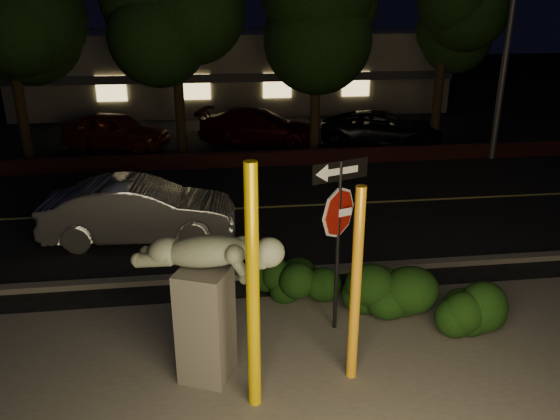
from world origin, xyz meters
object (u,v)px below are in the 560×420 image
Objects in this scene: yellow_pole_left at (253,293)px; silver_sedan at (140,211)px; parked_car_dark at (382,129)px; yellow_pole_right at (356,288)px; signpost at (339,213)px; parked_car_red at (116,131)px; parked_car_darkred at (259,127)px; sculpture at (207,290)px.

silver_sedan is at bearing 109.43° from yellow_pole_left.
yellow_pole_right is at bearing -177.47° from parked_car_dark.
parked_car_red is (-5.65, 13.74, -1.45)m from signpost.
parked_car_red is 10.57m from parked_car_dark.
parked_car_dark is at bearing -82.41° from parked_car_darkred.
sculpture is at bearing -174.86° from signpost.
yellow_pole_left is 15.55m from parked_car_darkred.
parked_car_darkred is (0.01, 13.70, -1.46)m from signpost.
parked_car_dark is at bearing 70.85° from yellow_pole_right.
parked_car_dark is (4.94, 14.21, -0.86)m from yellow_pole_right.
sculpture is 14.92m from parked_car_darkred.
silver_sedan is (-3.69, 5.78, -0.79)m from yellow_pole_right.
parked_car_darkred is 4.95m from parked_car_dark.
yellow_pole_right reaches higher than silver_sedan.
parked_car_darkred is (5.66, -0.04, -0.00)m from parked_car_red.
sculpture is at bearing -171.23° from parked_car_darkred.
yellow_pole_left is at bearing -168.61° from parked_car_darkred.
signpost is 0.63× the size of parked_car_dark.
parked_car_red is at bearing 104.81° from yellow_pole_left.
parked_car_red is at bearing 14.01° from silver_sedan.
parked_car_darkred is at bearing 102.10° from parked_car_dark.
silver_sedan is (-1.57, 5.48, -0.75)m from sculpture.
parked_car_dark is (8.62, 8.43, -0.07)m from silver_sedan.
silver_sedan reaches higher than parked_car_darkred.
parked_car_dark is (6.44, 14.61, -1.11)m from yellow_pole_left.
yellow_pole_left reaches higher than parked_car_darkred.
parked_car_red is at bearing 126.37° from sculpture.
signpost is 14.93m from parked_car_red.
silver_sedan is (-2.18, 6.18, -1.05)m from yellow_pole_left.
sculpture is 15.20m from parked_car_red.
parked_car_dark is at bearing 66.20° from yellow_pole_left.
yellow_pole_left is at bearing -143.07° from parked_car_red.
signpost is at bearing 48.70° from sculpture.
signpost is at bearing 88.00° from yellow_pole_right.
sculpture reaches higher than parked_car_darkred.
yellow_pole_right is 0.68× the size of silver_sedan.
signpost is at bearing 48.17° from yellow_pole_left.
yellow_pole_right is 0.63× the size of parked_car_dark.
parked_car_darkred is (1.56, 15.43, -1.08)m from yellow_pole_left.
sculpture is 0.54× the size of silver_sedan.
signpost is (0.05, 1.34, 0.63)m from yellow_pole_right.
silver_sedan reaches higher than parked_car_red.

